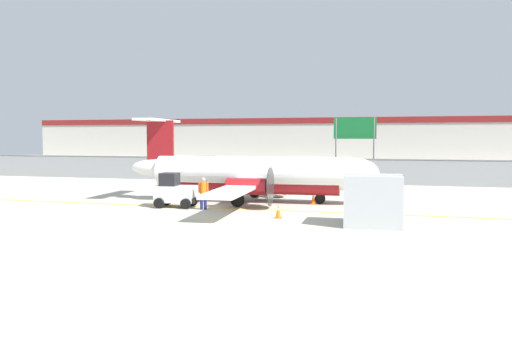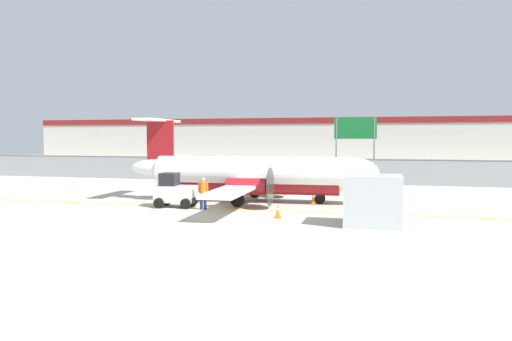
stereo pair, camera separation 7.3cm
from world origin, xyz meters
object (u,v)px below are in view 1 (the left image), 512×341
at_px(parked_car_4, 462,169).
at_px(highway_sign, 355,134).
at_px(ground_crew_worker, 203,192).
at_px(cargo_container, 374,201).
at_px(parked_car_2, 302,168).
at_px(parked_car_1, 257,166).
at_px(baggage_tug, 175,192).
at_px(traffic_cone_far_right, 188,189).
at_px(commuter_airplane, 256,175).
at_px(traffic_cone_near_left, 278,211).
at_px(parked_car_3, 389,168).
at_px(traffic_cone_far_left, 313,199).
at_px(parked_car_0, 204,163).
at_px(traffic_cone_near_right, 346,199).

bearing_deg(parked_car_4, highway_sign, 34.96).
distance_m(ground_crew_worker, cargo_container, 9.24).
bearing_deg(parked_car_2, cargo_container, 104.11).
distance_m(parked_car_1, parked_car_2, 5.92).
bearing_deg(baggage_tug, ground_crew_worker, -18.28).
relative_size(cargo_container, parked_car_2, 0.57).
xyz_separation_m(ground_crew_worker, highway_sign, (6.62, 18.91, 3.19)).
bearing_deg(traffic_cone_far_right, parked_car_2, 72.03).
bearing_deg(ground_crew_worker, commuter_airplane, 142.23).
relative_size(traffic_cone_far_right, parked_car_4, 0.15).
distance_m(traffic_cone_near_left, parked_car_3, 27.56).
distance_m(traffic_cone_far_right, parked_car_4, 27.29).
relative_size(parked_car_2, parked_car_3, 0.99).
bearing_deg(cargo_container, parked_car_4, 74.89).
bearing_deg(parked_car_3, traffic_cone_near_left, -96.03).
relative_size(ground_crew_worker, cargo_container, 0.70).
bearing_deg(traffic_cone_far_left, parked_car_4, 63.76).
xyz_separation_m(traffic_cone_near_left, traffic_cone_far_right, (-8.04, 8.23, 0.00)).
height_order(traffic_cone_near_left, traffic_cone_far_left, same).
relative_size(parked_car_0, parked_car_1, 0.97).
relative_size(parked_car_0, parked_car_3, 0.97).
bearing_deg(parked_car_0, commuter_airplane, -62.88).
bearing_deg(highway_sign, ground_crew_worker, -109.30).
relative_size(traffic_cone_near_left, parked_car_3, 0.15).
height_order(parked_car_1, parked_car_4, same).
bearing_deg(traffic_cone_far_left, baggage_tug, -156.36).
xyz_separation_m(commuter_airplane, parked_car_4, (14.17, 21.71, -0.71)).
xyz_separation_m(cargo_container, highway_sign, (-2.21, 21.62, 3.04)).
distance_m(ground_crew_worker, traffic_cone_far_left, 6.44).
xyz_separation_m(commuter_airplane, parked_car_0, (-12.94, 25.50, -0.71)).
bearing_deg(traffic_cone_near_right, parked_car_4, 67.47).
bearing_deg(parked_car_3, parked_car_1, -174.18).
bearing_deg(ground_crew_worker, parked_car_1, 177.95).
xyz_separation_m(ground_crew_worker, traffic_cone_far_left, (5.32, 3.56, -0.64)).
distance_m(traffic_cone_near_left, parked_car_0, 34.56).
distance_m(commuter_airplane, traffic_cone_near_right, 5.38).
bearing_deg(traffic_cone_far_left, parked_car_0, 122.56).
xyz_separation_m(traffic_cone_far_left, parked_car_0, (-16.36, 25.62, 0.58)).
distance_m(parked_car_1, highway_sign, 12.45).
relative_size(ground_crew_worker, traffic_cone_near_right, 2.66).
relative_size(traffic_cone_near_left, highway_sign, 0.12).
bearing_deg(traffic_cone_far_right, parked_car_3, 55.12).
xyz_separation_m(parked_car_0, parked_car_1, (7.35, -4.09, 0.00)).
height_order(commuter_airplane, ground_crew_worker, commuter_airplane).
height_order(parked_car_3, highway_sign, highway_sign).
relative_size(ground_crew_worker, parked_car_3, 0.39).
bearing_deg(traffic_cone_far_right, parked_car_0, 108.14).
relative_size(baggage_tug, parked_car_3, 0.56).
xyz_separation_m(traffic_cone_near_right, parked_car_1, (-10.82, 21.27, 0.58)).
relative_size(parked_car_0, parked_car_4, 1.00).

